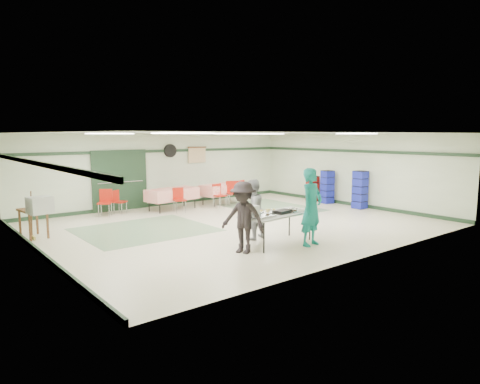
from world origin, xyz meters
TOP-DOWN VIEW (x-y plane):
  - floor at (0.00, 0.00)m, footprint 11.00×11.00m
  - ceiling at (0.00, 0.00)m, footprint 11.00×11.00m
  - wall_back at (0.00, 4.50)m, footprint 11.00×0.00m
  - wall_front at (0.00, -4.50)m, footprint 11.00×0.00m
  - wall_left at (-5.50, 0.00)m, footprint 0.00×9.00m
  - wall_right at (5.50, 0.00)m, footprint 0.00×9.00m
  - trim_back at (0.00, 4.47)m, footprint 11.00×0.06m
  - baseboard_back at (0.00, 4.47)m, footprint 11.00×0.06m
  - trim_left at (-5.47, 0.00)m, footprint 0.06×9.00m
  - baseboard_left at (-5.47, 0.00)m, footprint 0.06×9.00m
  - trim_right at (5.47, 0.00)m, footprint 0.06×9.00m
  - baseboard_right at (5.47, 0.00)m, footprint 0.06×9.00m
  - green_patch_a at (-2.50, 1.00)m, footprint 3.50×3.00m
  - green_patch_b at (2.80, 1.50)m, footprint 2.50×3.50m
  - double_door_left at (-2.20, 4.44)m, footprint 0.90×0.06m
  - double_door_right at (-1.25, 4.44)m, footprint 0.90×0.06m
  - door_frame at (-1.73, 4.42)m, footprint 2.00×0.03m
  - wall_fan at (0.30, 4.44)m, footprint 0.50×0.10m
  - scroll_banner at (1.50, 4.44)m, footprint 0.80×0.02m
  - serving_table at (-0.65, -2.45)m, footprint 2.11×1.05m
  - sheet_tray_right at (-0.15, -2.52)m, footprint 0.58×0.46m
  - sheet_tray_mid at (-0.75, -2.28)m, footprint 0.59×0.48m
  - sheet_tray_left at (-1.28, -2.56)m, footprint 0.63×0.51m
  - baking_pan at (-0.56, -2.53)m, footprint 0.49×0.34m
  - foam_box_stack at (-1.42, -2.43)m, footprint 0.25×0.23m
  - volunteer_teal at (-0.12, -3.05)m, footprint 0.75×0.56m
  - volunteer_grey at (-0.84, -1.70)m, footprint 0.83×0.69m
  - volunteer_dark at (-1.82, -2.55)m, footprint 0.97×1.20m
  - dining_table_a at (1.94, 3.36)m, footprint 1.90×1.08m
  - dining_table_b at (-0.26, 3.36)m, footprint 1.96×1.08m
  - chair_a at (1.98, 2.79)m, footprint 0.56×0.56m
  - chair_b at (1.34, 2.79)m, footprint 0.43×0.43m
  - chair_c at (2.51, 2.80)m, footprint 0.52×0.52m
  - chair_d at (-0.34, 2.79)m, footprint 0.48×0.48m
  - chair_loose_a at (-2.08, 3.82)m, footprint 0.52×0.52m
  - chair_loose_b at (-2.59, 3.63)m, footprint 0.57×0.57m
  - crate_stack_blue_a at (5.15, 0.86)m, footprint 0.46×0.46m
  - crate_stack_red at (5.15, 1.62)m, footprint 0.45×0.45m
  - crate_stack_blue_b at (5.15, -0.64)m, footprint 0.42×0.42m
  - printer_table at (-5.15, 1.96)m, footprint 0.64×0.90m
  - office_printer at (-5.15, 1.20)m, footprint 0.59×0.53m
  - broom at (-5.23, 1.76)m, footprint 0.04×0.20m

SIDE VIEW (x-z plane):
  - floor at x=0.00m, z-range 0.00..0.00m
  - green_patch_a at x=-2.50m, z-range 0.00..0.01m
  - green_patch_b at x=2.80m, z-range 0.00..0.01m
  - baseboard_back at x=0.00m, z-range 0.00..0.12m
  - baseboard_left at x=-5.47m, z-range 0.00..0.12m
  - baseboard_right at x=5.47m, z-range 0.00..0.12m
  - chair_loose_a at x=-2.08m, z-range 0.09..0.89m
  - crate_stack_red at x=5.15m, z-range 0.00..1.01m
  - chair_d at x=-0.34m, z-range 0.09..0.94m
  - chair_b at x=1.34m, z-range 0.10..0.95m
  - chair_loose_b at x=-2.59m, z-range 0.10..0.99m
  - chair_c at x=2.51m, z-range 0.10..1.01m
  - chair_a at x=1.98m, z-range 0.10..1.02m
  - dining_table_a at x=1.94m, z-range 0.19..0.95m
  - dining_table_b at x=-0.26m, z-range 0.19..0.95m
  - printer_table at x=-5.15m, z-range 0.26..1.01m
  - crate_stack_blue_a at x=5.15m, z-range 0.00..1.28m
  - broom at x=-5.23m, z-range 0.03..1.26m
  - crate_stack_blue_b at x=5.15m, z-range 0.00..1.37m
  - serving_table at x=-0.65m, z-range 0.34..1.10m
  - volunteer_grey at x=-0.84m, z-range 0.00..1.54m
  - sheet_tray_right at x=-0.15m, z-range 0.76..0.78m
  - sheet_tray_mid at x=-0.75m, z-range 0.76..0.78m
  - sheet_tray_left at x=-1.28m, z-range 0.76..0.78m
  - baking_pan at x=-0.56m, z-range 0.76..0.84m
  - volunteer_dark at x=-1.82m, z-range 0.00..1.62m
  - foam_box_stack at x=-1.42m, z-range 0.76..1.02m
  - volunteer_teal at x=-0.12m, z-range 0.00..1.87m
  - office_printer at x=-5.15m, z-range 0.74..1.16m
  - double_door_left at x=-2.20m, z-range 0.00..2.10m
  - double_door_right at x=-1.25m, z-range 0.00..2.10m
  - door_frame at x=-1.73m, z-range -0.02..2.12m
  - wall_back at x=0.00m, z-range -4.15..6.85m
  - wall_front at x=0.00m, z-range -4.15..6.85m
  - wall_left at x=-5.50m, z-range -3.15..5.85m
  - wall_right at x=5.50m, z-range -3.15..5.85m
  - scroll_banner at x=1.50m, z-range 1.55..2.15m
  - trim_back at x=0.00m, z-range 2.00..2.10m
  - trim_left at x=-5.47m, z-range 2.00..2.10m
  - trim_right at x=5.47m, z-range 2.00..2.10m
  - wall_fan at x=0.30m, z-range 1.80..2.30m
  - ceiling at x=0.00m, z-range 2.70..2.70m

